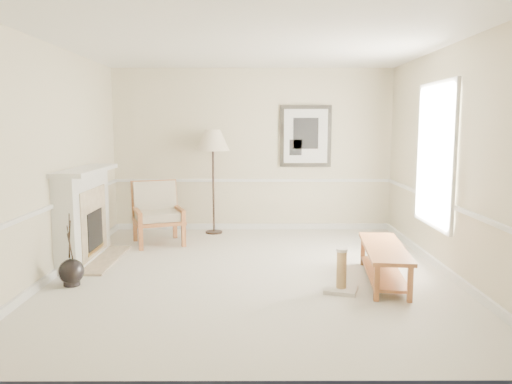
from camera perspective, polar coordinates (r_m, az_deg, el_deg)
ground at (r=6.54m, az=-0.45°, el=-9.21°), size 5.50×5.50×0.00m
room at (r=6.33m, az=0.79°, el=7.37°), size 5.04×5.54×2.92m
fireplace at (r=7.36m, az=-19.01°, el=-2.59°), size 0.64×1.64×1.31m
floor_vase at (r=6.39m, az=-20.36°, el=-8.60°), size 0.30×0.30×0.88m
armchair at (r=8.22m, az=-11.25°, el=-2.02°), size 0.98×1.01×1.00m
floor_lamp at (r=8.69m, az=-4.95°, el=5.58°), size 0.59×0.59×1.82m
bench at (r=6.31m, az=14.42°, el=-7.30°), size 0.63×1.59×0.44m
scratching_post at (r=5.88m, az=9.73°, el=-9.66°), size 0.45×0.45×0.50m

